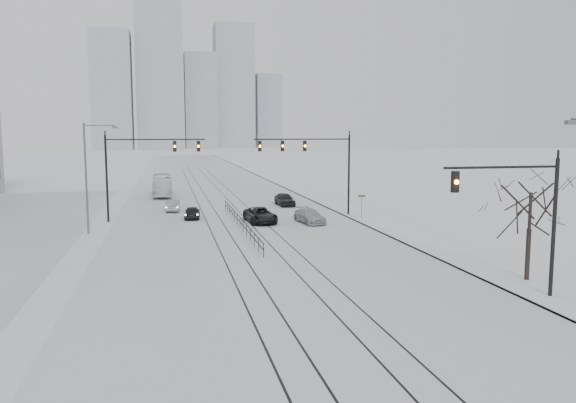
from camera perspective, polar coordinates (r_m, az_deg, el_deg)
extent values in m
plane|color=white|center=(20.51, 6.50, -16.68)|extent=(500.00, 500.00, 0.00)
cube|color=silver|center=(78.42, -7.72, 0.94)|extent=(22.00, 260.00, 0.02)
cube|color=white|center=(80.61, 1.89, 1.21)|extent=(5.00, 260.00, 0.16)
cube|color=gray|center=(80.05, 0.18, 1.16)|extent=(0.10, 260.00, 0.12)
cube|color=silver|center=(55.16, -26.70, -2.30)|extent=(14.00, 60.00, 0.03)
cube|color=black|center=(58.44, -8.69, -1.14)|extent=(0.10, 180.00, 0.01)
cube|color=black|center=(58.54, -7.32, -1.10)|extent=(0.10, 180.00, 0.01)
cube|color=black|center=(58.79, -4.99, -1.04)|extent=(0.10, 180.00, 0.01)
cube|color=black|center=(58.98, -3.64, -1.00)|extent=(0.10, 180.00, 0.01)
cube|color=#969BA4|center=(279.44, -17.46, 10.65)|extent=(18.00, 18.00, 55.00)
cube|color=#969BA4|center=(287.10, -12.90, 12.39)|extent=(22.00, 22.00, 72.00)
cube|color=#969BA4|center=(294.73, -8.87, 10.00)|extent=(16.00, 16.00, 48.00)
cube|color=#969BA4|center=(304.84, -5.55, 11.45)|extent=(20.00, 20.00, 64.00)
cube|color=#969BA4|center=(315.02, -2.03, 9.15)|extent=(14.00, 14.00, 40.00)
cylinder|color=black|center=(30.50, 25.39, -2.59)|extent=(0.20, 0.20, 7.00)
cylinder|color=black|center=(28.43, 20.91, 3.27)|extent=(6.00, 0.12, 0.12)
cube|color=black|center=(27.24, 16.62, 1.93)|extent=(0.32, 0.24, 1.00)
sphere|color=orange|center=(27.12, 16.76, 1.90)|extent=(0.22, 0.22, 0.22)
cylinder|color=black|center=(55.78, 6.20, 2.63)|extent=(0.20, 0.20, 8.00)
cylinder|color=black|center=(54.31, 1.46, 6.35)|extent=(9.50, 0.12, 0.12)
cube|color=black|center=(53.49, -2.89, 5.64)|extent=(0.32, 0.24, 1.00)
sphere|color=orange|center=(53.35, -2.86, 5.63)|extent=(0.22, 0.22, 0.22)
cube|color=black|center=(53.89, -0.57, 5.66)|extent=(0.32, 0.24, 1.00)
sphere|color=orange|center=(53.75, -0.54, 5.65)|extent=(0.22, 0.22, 0.22)
cube|color=black|center=(54.38, 1.71, 5.66)|extent=(0.32, 0.24, 1.00)
sphere|color=orange|center=(54.24, 1.75, 5.66)|extent=(0.22, 0.22, 0.22)
cylinder|color=black|center=(54.18, -17.93, 2.20)|extent=(0.20, 0.20, 8.00)
cylinder|color=black|center=(53.76, -13.28, 6.16)|extent=(9.00, 0.12, 0.12)
cube|color=black|center=(53.85, -9.09, 5.57)|extent=(0.32, 0.24, 1.00)
sphere|color=orange|center=(53.71, -9.08, 5.56)|extent=(0.22, 0.22, 0.22)
cube|color=black|center=(53.77, -11.44, 5.51)|extent=(0.32, 0.24, 1.00)
sphere|color=orange|center=(53.63, -11.43, 5.51)|extent=(0.22, 0.22, 0.22)
cube|color=#595B60|center=(26.66, 26.83, 7.18)|extent=(0.50, 0.25, 0.18)
cylinder|color=#595B60|center=(48.32, -19.82, 2.17)|extent=(0.16, 0.16, 9.00)
cylinder|color=#595B60|center=(48.03, -18.61, 7.33)|extent=(2.40, 0.10, 0.10)
cube|color=#595B60|center=(47.92, -17.16, 7.21)|extent=(0.50, 0.25, 0.18)
cylinder|color=black|center=(33.69, 23.18, -5.08)|extent=(0.26, 0.26, 3.00)
cylinder|color=black|center=(33.31, 23.36, -1.29)|extent=(0.18, 0.18, 2.50)
cube|color=black|center=(48.69, -4.90, -1.61)|extent=(0.06, 24.00, 0.06)
cube|color=black|center=(48.75, -4.90, -2.07)|extent=(0.06, 24.00, 0.06)
cylinder|color=#595B60|center=(53.35, 7.48, -0.61)|extent=(0.06, 0.06, 2.40)
cube|color=#0C4C19|center=(53.22, 7.50, 0.56)|extent=(0.70, 0.04, 0.18)
imported|color=black|center=(54.54, -9.70, -1.11)|extent=(1.71, 3.68, 1.22)
imported|color=gray|center=(60.10, -11.58, -0.41)|extent=(1.57, 3.80, 1.22)
imported|color=black|center=(51.45, -2.83, -1.41)|extent=(2.77, 5.21, 1.40)
imported|color=#A8AAB0|center=(51.21, 2.20, -1.51)|extent=(2.45, 4.62, 1.28)
imported|color=black|center=(63.37, -0.33, 0.21)|extent=(1.90, 4.32, 1.45)
imported|color=white|center=(74.78, -12.67, 1.59)|extent=(2.40, 9.90, 2.75)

